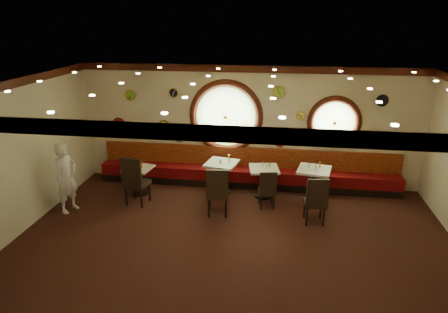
% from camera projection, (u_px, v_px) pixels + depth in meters
% --- Properties ---
extents(floor, '(9.00, 6.00, 0.00)m').
position_uv_depth(floor, '(234.00, 238.00, 8.33)').
color(floor, black).
rests_on(floor, ground).
extents(ceiling, '(9.00, 6.00, 0.02)m').
position_uv_depth(ceiling, '(236.00, 84.00, 7.26)').
color(ceiling, gold).
rests_on(ceiling, wall_back).
extents(wall_back, '(9.00, 0.02, 3.20)m').
position_uv_depth(wall_back, '(248.00, 126.00, 10.59)').
color(wall_back, beige).
rests_on(wall_back, floor).
extents(wall_front, '(9.00, 0.02, 3.20)m').
position_uv_depth(wall_front, '(206.00, 250.00, 4.99)').
color(wall_front, beige).
rests_on(wall_front, floor).
extents(wall_left, '(0.02, 6.00, 3.20)m').
position_uv_depth(wall_left, '(23.00, 155.00, 8.41)').
color(wall_left, beige).
rests_on(wall_left, floor).
extents(molding_back, '(9.00, 0.10, 0.18)m').
position_uv_depth(molding_back, '(249.00, 69.00, 10.04)').
color(molding_back, '#38120A').
rests_on(molding_back, wall_back).
extents(molding_front, '(9.00, 0.10, 0.18)m').
position_uv_depth(molding_front, '(205.00, 133.00, 4.54)').
color(molding_front, '#38120A').
rests_on(molding_front, wall_back).
extents(molding_left, '(0.10, 6.00, 0.18)m').
position_uv_depth(molding_left, '(13.00, 83.00, 7.90)').
color(molding_left, '#38120A').
rests_on(molding_left, wall_back).
extents(banquette_base, '(8.00, 0.55, 0.20)m').
position_uv_depth(banquette_base, '(246.00, 182.00, 10.83)').
color(banquette_base, black).
rests_on(banquette_base, floor).
extents(banquette_seat, '(8.00, 0.55, 0.30)m').
position_uv_depth(banquette_seat, '(247.00, 174.00, 10.75)').
color(banquette_seat, '#5A070B').
rests_on(banquette_seat, banquette_base).
extents(banquette_back, '(8.00, 0.10, 0.55)m').
position_uv_depth(banquette_back, '(248.00, 157.00, 10.82)').
color(banquette_back, '#64070B').
rests_on(banquette_back, wall_back).
extents(porthole_left_glass, '(1.66, 0.02, 1.66)m').
position_uv_depth(porthole_left_glass, '(226.00, 116.00, 10.58)').
color(porthole_left_glass, '#86AD67').
rests_on(porthole_left_glass, wall_back).
extents(porthole_left_frame, '(1.98, 0.18, 1.98)m').
position_uv_depth(porthole_left_frame, '(226.00, 117.00, 10.57)').
color(porthole_left_frame, '#38120A').
rests_on(porthole_left_frame, wall_back).
extents(porthole_left_ring, '(1.61, 0.03, 1.61)m').
position_uv_depth(porthole_left_ring, '(226.00, 117.00, 10.54)').
color(porthole_left_ring, gold).
rests_on(porthole_left_ring, wall_back).
extents(porthole_right_glass, '(1.10, 0.02, 1.10)m').
position_uv_depth(porthole_right_glass, '(334.00, 122.00, 10.22)').
color(porthole_right_glass, '#86AD67').
rests_on(porthole_right_glass, wall_back).
extents(porthole_right_frame, '(1.38, 0.18, 1.38)m').
position_uv_depth(porthole_right_frame, '(334.00, 122.00, 10.20)').
color(porthole_right_frame, '#38120A').
rests_on(porthole_right_frame, wall_back).
extents(porthole_right_ring, '(1.09, 0.03, 1.09)m').
position_uv_depth(porthole_right_ring, '(334.00, 123.00, 10.17)').
color(porthole_right_ring, gold).
rests_on(porthole_right_ring, wall_back).
extents(wall_clock_0, '(0.32, 0.03, 0.32)m').
position_uv_depth(wall_clock_0, '(119.00, 123.00, 11.06)').
color(wall_clock_0, '#B71412').
rests_on(wall_clock_0, wall_back).
extents(wall_clock_1, '(0.24, 0.03, 0.24)m').
position_uv_depth(wall_clock_1, '(280.00, 142.00, 10.57)').
color(wall_clock_1, red).
rests_on(wall_clock_1, wall_back).
extents(wall_clock_2, '(0.24, 0.03, 0.24)m').
position_uv_depth(wall_clock_2, '(174.00, 93.00, 10.54)').
color(wall_clock_2, black).
rests_on(wall_clock_2, wall_back).
extents(wall_clock_3, '(0.28, 0.03, 0.28)m').
position_uv_depth(wall_clock_3, '(382.00, 100.00, 9.83)').
color(wall_clock_3, black).
rests_on(wall_clock_3, wall_back).
extents(wall_clock_4, '(0.20, 0.03, 0.20)m').
position_uv_depth(wall_clock_4, '(179.00, 138.00, 10.95)').
color(wall_clock_4, white).
rests_on(wall_clock_4, wall_back).
extents(wall_clock_5, '(0.34, 0.03, 0.34)m').
position_uv_depth(wall_clock_5, '(388.00, 138.00, 10.12)').
color(wall_clock_5, white).
rests_on(wall_clock_5, wall_back).
extents(wall_clock_6, '(0.30, 0.03, 0.30)m').
position_uv_depth(wall_clock_6, '(278.00, 92.00, 10.13)').
color(wall_clock_6, '#8EC13C').
rests_on(wall_clock_6, wall_back).
extents(wall_clock_7, '(0.22, 0.03, 0.22)m').
position_uv_depth(wall_clock_7, '(301.00, 116.00, 10.25)').
color(wall_clock_7, '#F8F752').
rests_on(wall_clock_7, wall_back).
extents(wall_clock_8, '(0.26, 0.03, 0.26)m').
position_uv_depth(wall_clock_8, '(130.00, 95.00, 10.74)').
color(wall_clock_8, '#7BC928').
rests_on(wall_clock_8, wall_back).
extents(wall_clock_9, '(0.36, 0.03, 0.36)m').
position_uv_depth(wall_clock_9, '(164.00, 127.00, 10.90)').
color(wall_clock_9, gold).
rests_on(wall_clock_9, wall_back).
extents(table_a, '(0.74, 0.74, 0.73)m').
position_uv_depth(table_a, '(139.00, 177.00, 10.24)').
color(table_a, black).
rests_on(table_a, floor).
extents(table_b, '(0.90, 0.90, 0.84)m').
position_uv_depth(table_b, '(222.00, 174.00, 10.27)').
color(table_b, black).
rests_on(table_b, floor).
extents(table_c, '(0.82, 0.82, 0.79)m').
position_uv_depth(table_c, '(264.00, 179.00, 10.05)').
color(table_c, black).
rests_on(table_c, floor).
extents(table_d, '(0.90, 0.90, 0.84)m').
position_uv_depth(table_d, '(313.00, 181.00, 9.82)').
color(table_d, black).
rests_on(table_d, floor).
extents(chair_a, '(0.60, 0.60, 0.77)m').
position_uv_depth(chair_a, '(134.00, 178.00, 9.52)').
color(chair_a, black).
rests_on(chair_a, floor).
extents(chair_b, '(0.55, 0.55, 0.73)m').
position_uv_depth(chair_b, '(217.00, 189.00, 9.01)').
color(chair_b, black).
rests_on(chair_b, floor).
extents(chair_c, '(0.47, 0.47, 0.59)m').
position_uv_depth(chair_c, '(268.00, 187.00, 9.42)').
color(chair_c, black).
rests_on(chair_c, floor).
extents(chair_d, '(0.51, 0.51, 0.69)m').
position_uv_depth(chair_d, '(316.00, 198.00, 8.66)').
color(chair_d, black).
rests_on(chair_d, floor).
extents(condiment_a_salt, '(0.03, 0.03, 0.09)m').
position_uv_depth(condiment_a_salt, '(137.00, 165.00, 10.19)').
color(condiment_a_salt, silver).
rests_on(condiment_a_salt, table_a).
extents(condiment_b_salt, '(0.04, 0.04, 0.11)m').
position_uv_depth(condiment_b_salt, '(220.00, 160.00, 10.18)').
color(condiment_b_salt, silver).
rests_on(condiment_b_salt, table_b).
extents(condiment_c_salt, '(0.04, 0.04, 0.11)m').
position_uv_depth(condiment_c_salt, '(262.00, 164.00, 10.03)').
color(condiment_c_salt, silver).
rests_on(condiment_c_salt, table_c).
extents(condiment_d_salt, '(0.04, 0.04, 0.10)m').
position_uv_depth(condiment_d_salt, '(309.00, 166.00, 9.80)').
color(condiment_d_salt, '#BBBBBF').
rests_on(condiment_d_salt, table_d).
extents(condiment_a_pepper, '(0.04, 0.04, 0.10)m').
position_uv_depth(condiment_a_pepper, '(137.00, 166.00, 10.14)').
color(condiment_a_pepper, silver).
rests_on(condiment_a_pepper, table_a).
extents(condiment_b_pepper, '(0.04, 0.04, 0.11)m').
position_uv_depth(condiment_b_pepper, '(221.00, 161.00, 10.13)').
color(condiment_b_pepper, '#BBBCC0').
rests_on(condiment_b_pepper, table_b).
extents(condiment_c_pepper, '(0.04, 0.04, 0.10)m').
position_uv_depth(condiment_c_pepper, '(267.00, 167.00, 9.87)').
color(condiment_c_pepper, silver).
rests_on(condiment_c_pepper, table_c).
extents(condiment_d_pepper, '(0.04, 0.04, 0.11)m').
position_uv_depth(condiment_d_pepper, '(316.00, 168.00, 9.62)').
color(condiment_d_pepper, silver).
rests_on(condiment_d_pepper, table_d).
extents(condiment_a_bottle, '(0.05, 0.05, 0.16)m').
position_uv_depth(condiment_a_bottle, '(142.00, 164.00, 10.13)').
color(condiment_a_bottle, orange).
rests_on(condiment_a_bottle, table_a).
extents(condiment_b_bottle, '(0.05, 0.05, 0.17)m').
position_uv_depth(condiment_b_bottle, '(229.00, 158.00, 10.24)').
color(condiment_b_bottle, gold).
rests_on(condiment_b_bottle, table_b).
extents(condiment_c_bottle, '(0.04, 0.04, 0.14)m').
position_uv_depth(condiment_c_bottle, '(270.00, 164.00, 9.99)').
color(condiment_c_bottle, gold).
rests_on(condiment_c_bottle, table_c).
extents(condiment_d_bottle, '(0.05, 0.05, 0.15)m').
position_uv_depth(condiment_d_bottle, '(320.00, 165.00, 9.79)').
color(condiment_d_bottle, '#C7882E').
rests_on(condiment_d_bottle, table_d).
extents(waiter, '(0.57, 0.70, 1.67)m').
position_uv_depth(waiter, '(66.00, 178.00, 9.22)').
color(waiter, white).
rests_on(waiter, floor).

